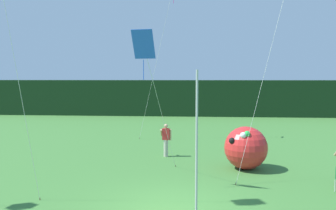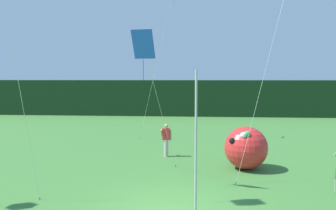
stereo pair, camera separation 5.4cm
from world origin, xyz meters
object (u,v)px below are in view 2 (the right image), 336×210
Objects in this scene: inflatable_balloon at (246,148)px; person_mid_field at (166,139)px; banner_flag at (196,153)px; kite_blue_diamond_1 at (144,49)px.

person_mid_field is at bearing 150.11° from inflatable_balloon.
banner_flag is 6.49m from inflatable_balloon.
person_mid_field is 4.20m from inflatable_balloon.
banner_flag is 2.52× the size of person_mid_field.
inflatable_balloon is 6.32m from kite_blue_diamond_1.
kite_blue_diamond_1 is (-3.95, -2.92, 3.99)m from inflatable_balloon.
kite_blue_diamond_1 is (-1.81, 3.12, 2.93)m from banner_flag.
person_mid_field is at bearing 86.49° from kite_blue_diamond_1.
banner_flag is at bearing -109.49° from inflatable_balloon.
person_mid_field is at bearing 100.49° from banner_flag.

